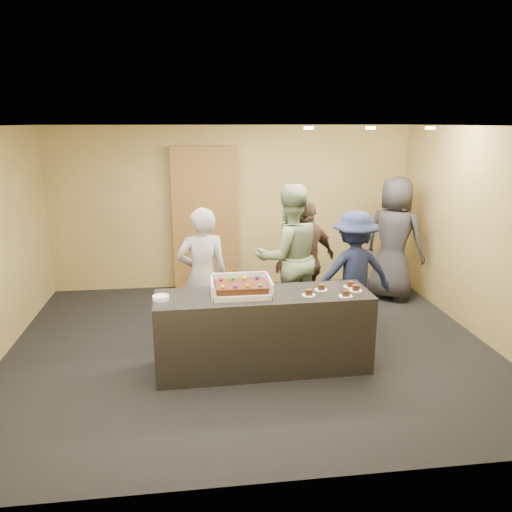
# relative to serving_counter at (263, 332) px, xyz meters

# --- Properties ---
(room) EXTENTS (6.04, 6.00, 2.70)m
(room) POSITION_rel_serving_counter_xyz_m (-0.08, 0.61, 0.90)
(room) COLOR black
(room) RESTS_ON ground
(serving_counter) EXTENTS (2.41, 0.75, 0.90)m
(serving_counter) POSITION_rel_serving_counter_xyz_m (0.00, 0.00, 0.00)
(serving_counter) COLOR black
(serving_counter) RESTS_ON floor
(storage_cabinet) EXTENTS (1.08, 0.15, 2.37)m
(storage_cabinet) POSITION_rel_serving_counter_xyz_m (-0.54, 3.02, 0.74)
(storage_cabinet) COLOR brown
(storage_cabinet) RESTS_ON floor
(cake_box) EXTENTS (0.66, 0.45, 0.19)m
(cake_box) POSITION_rel_serving_counter_xyz_m (-0.25, 0.02, 0.50)
(cake_box) COLOR white
(cake_box) RESTS_ON serving_counter
(sheet_cake) EXTENTS (0.56, 0.39, 0.11)m
(sheet_cake) POSITION_rel_serving_counter_xyz_m (-0.25, 0.00, 0.55)
(sheet_cake) COLOR #34190B
(sheet_cake) RESTS_ON cake_box
(plate_stack) EXTENTS (0.18, 0.18, 0.04)m
(plate_stack) POSITION_rel_serving_counter_xyz_m (-1.12, -0.04, 0.47)
(plate_stack) COLOR white
(plate_stack) RESTS_ON serving_counter
(slice_a) EXTENTS (0.15, 0.15, 0.07)m
(slice_a) POSITION_rel_serving_counter_xyz_m (0.49, -0.11, 0.47)
(slice_a) COLOR white
(slice_a) RESTS_ON serving_counter
(slice_b) EXTENTS (0.15, 0.15, 0.07)m
(slice_b) POSITION_rel_serving_counter_xyz_m (0.67, 0.05, 0.47)
(slice_b) COLOR white
(slice_b) RESTS_ON serving_counter
(slice_c) EXTENTS (0.15, 0.15, 0.07)m
(slice_c) POSITION_rel_serving_counter_xyz_m (0.88, -0.20, 0.47)
(slice_c) COLOR white
(slice_c) RESTS_ON serving_counter
(slice_d) EXTENTS (0.15, 0.15, 0.07)m
(slice_d) POSITION_rel_serving_counter_xyz_m (1.03, 0.11, 0.47)
(slice_d) COLOR white
(slice_d) RESTS_ON serving_counter
(slice_e) EXTENTS (0.15, 0.15, 0.07)m
(slice_e) POSITION_rel_serving_counter_xyz_m (1.05, -0.03, 0.47)
(slice_e) COLOR white
(slice_e) RESTS_ON serving_counter
(person_server_grey) EXTENTS (0.67, 0.47, 1.75)m
(person_server_grey) POSITION_rel_serving_counter_xyz_m (-0.65, 0.83, 0.42)
(person_server_grey) COLOR #9D9CA2
(person_server_grey) RESTS_ON floor
(person_sage_man) EXTENTS (1.08, 0.92, 1.96)m
(person_sage_man) POSITION_rel_serving_counter_xyz_m (0.52, 1.20, 0.53)
(person_sage_man) COLOR gray
(person_sage_man) RESTS_ON floor
(person_navy_man) EXTENTS (1.09, 0.65, 1.65)m
(person_navy_man) POSITION_rel_serving_counter_xyz_m (1.33, 0.89, 0.37)
(person_navy_man) COLOR #192244
(person_navy_man) RESTS_ON floor
(person_brown_extra) EXTENTS (1.12, 0.90, 1.77)m
(person_brown_extra) POSITION_rel_serving_counter_xyz_m (0.77, 1.28, 0.44)
(person_brown_extra) COLOR #4F3A2C
(person_brown_extra) RESTS_ON floor
(person_dark_suit) EXTENTS (1.11, 1.11, 1.94)m
(person_dark_suit) POSITION_rel_serving_counter_xyz_m (2.38, 2.11, 0.52)
(person_dark_suit) COLOR #29292F
(person_dark_suit) RESTS_ON floor
(ceiling_spotlights) EXTENTS (1.72, 0.12, 0.03)m
(ceiling_spotlights) POSITION_rel_serving_counter_xyz_m (1.52, 1.11, 2.22)
(ceiling_spotlights) COLOR #FFEAC6
(ceiling_spotlights) RESTS_ON ceiling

